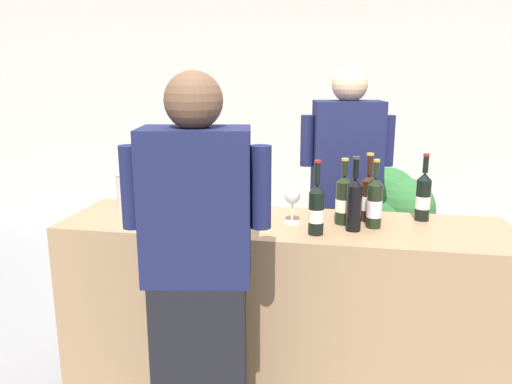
{
  "coord_description": "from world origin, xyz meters",
  "views": [
    {
      "loc": [
        0.31,
        -2.38,
        1.73
      ],
      "look_at": [
        -0.13,
        0.0,
        1.15
      ],
      "focal_mm": 35.18,
      "sensor_mm": 36.0,
      "label": 1
    }
  ],
  "objects_px": {
    "wine_bottle_1": "(344,199)",
    "wine_bottle_3": "(368,197)",
    "wine_bottle_6": "(354,202)",
    "wine_glass": "(292,197)",
    "wine_bottle_0": "(423,196)",
    "person_server": "(344,214)",
    "person_guest": "(199,298)",
    "wine_bottle_4": "(375,203)",
    "ice_bucket": "(134,189)",
    "potted_shrub": "(391,224)",
    "wine_bottle_2": "(316,209)",
    "wine_bottle_5": "(204,196)"
  },
  "relations": [
    {
      "from": "wine_bottle_2",
      "to": "wine_glass",
      "type": "relative_size",
      "value": 1.83
    },
    {
      "from": "wine_bottle_0",
      "to": "wine_bottle_5",
      "type": "xyz_separation_m",
      "value": [
        -1.08,
        -0.21,
        0.0
      ]
    },
    {
      "from": "wine_glass",
      "to": "person_server",
      "type": "bearing_deg",
      "value": 70.03
    },
    {
      "from": "wine_bottle_0",
      "to": "person_guest",
      "type": "relative_size",
      "value": 0.2
    },
    {
      "from": "wine_bottle_5",
      "to": "wine_bottle_2",
      "type": "bearing_deg",
      "value": -11.02
    },
    {
      "from": "wine_bottle_2",
      "to": "person_server",
      "type": "height_order",
      "value": "person_server"
    },
    {
      "from": "wine_bottle_2",
      "to": "wine_glass",
      "type": "xyz_separation_m",
      "value": [
        -0.13,
        0.15,
        0.02
      ]
    },
    {
      "from": "wine_bottle_4",
      "to": "wine_bottle_5",
      "type": "xyz_separation_m",
      "value": [
        -0.83,
        -0.04,
        0.01
      ]
    },
    {
      "from": "wine_glass",
      "to": "potted_shrub",
      "type": "bearing_deg",
      "value": 61.65
    },
    {
      "from": "wine_bottle_5",
      "to": "wine_bottle_0",
      "type": "bearing_deg",
      "value": 11.24
    },
    {
      "from": "wine_bottle_2",
      "to": "person_guest",
      "type": "height_order",
      "value": "person_guest"
    },
    {
      "from": "wine_bottle_4",
      "to": "potted_shrub",
      "type": "relative_size",
      "value": 0.31
    },
    {
      "from": "wine_bottle_0",
      "to": "wine_bottle_4",
      "type": "height_order",
      "value": "wine_bottle_0"
    },
    {
      "from": "wine_bottle_1",
      "to": "wine_bottle_4",
      "type": "relative_size",
      "value": 0.98
    },
    {
      "from": "wine_bottle_5",
      "to": "ice_bucket",
      "type": "bearing_deg",
      "value": 156.73
    },
    {
      "from": "wine_bottle_3",
      "to": "wine_glass",
      "type": "relative_size",
      "value": 1.82
    },
    {
      "from": "person_guest",
      "to": "wine_bottle_3",
      "type": "bearing_deg",
      "value": 47.11
    },
    {
      "from": "wine_bottle_1",
      "to": "wine_glass",
      "type": "distance_m",
      "value": 0.25
    },
    {
      "from": "wine_bottle_3",
      "to": "wine_bottle_6",
      "type": "relative_size",
      "value": 0.97
    },
    {
      "from": "wine_bottle_0",
      "to": "person_guest",
      "type": "xyz_separation_m",
      "value": [
        -0.94,
        -0.78,
        -0.27
      ]
    },
    {
      "from": "wine_bottle_0",
      "to": "wine_bottle_1",
      "type": "distance_m",
      "value": 0.41
    },
    {
      "from": "person_server",
      "to": "person_guest",
      "type": "xyz_separation_m",
      "value": [
        -0.55,
        -1.29,
        -0.01
      ]
    },
    {
      "from": "potted_shrub",
      "to": "wine_bottle_5",
      "type": "bearing_deg",
      "value": -132.62
    },
    {
      "from": "wine_bottle_0",
      "to": "person_server",
      "type": "height_order",
      "value": "person_server"
    },
    {
      "from": "wine_bottle_2",
      "to": "potted_shrub",
      "type": "relative_size",
      "value": 0.32
    },
    {
      "from": "wine_bottle_6",
      "to": "wine_glass",
      "type": "height_order",
      "value": "wine_bottle_6"
    },
    {
      "from": "wine_bottle_4",
      "to": "person_guest",
      "type": "relative_size",
      "value": 0.19
    },
    {
      "from": "wine_bottle_0",
      "to": "wine_bottle_2",
      "type": "bearing_deg",
      "value": -147.63
    },
    {
      "from": "wine_bottle_2",
      "to": "wine_bottle_3",
      "type": "height_order",
      "value": "wine_bottle_2"
    },
    {
      "from": "wine_bottle_3",
      "to": "person_guest",
      "type": "xyz_separation_m",
      "value": [
        -0.67,
        -0.72,
        -0.27
      ]
    },
    {
      "from": "wine_bottle_0",
      "to": "wine_bottle_5",
      "type": "bearing_deg",
      "value": -168.76
    },
    {
      "from": "wine_bottle_0",
      "to": "wine_bottle_3",
      "type": "distance_m",
      "value": 0.28
    },
    {
      "from": "wine_bottle_6",
      "to": "person_server",
      "type": "relative_size",
      "value": 0.2
    },
    {
      "from": "wine_glass",
      "to": "person_guest",
      "type": "distance_m",
      "value": 0.73
    },
    {
      "from": "wine_bottle_5",
      "to": "person_guest",
      "type": "bearing_deg",
      "value": -76.12
    },
    {
      "from": "wine_bottle_1",
      "to": "wine_bottle_3",
      "type": "relative_size",
      "value": 0.95
    },
    {
      "from": "wine_bottle_4",
      "to": "wine_glass",
      "type": "xyz_separation_m",
      "value": [
        -0.39,
        -0.0,
        0.01
      ]
    },
    {
      "from": "wine_bottle_1",
      "to": "wine_bottle_4",
      "type": "distance_m",
      "value": 0.15
    },
    {
      "from": "wine_bottle_6",
      "to": "person_guest",
      "type": "relative_size",
      "value": 0.2
    },
    {
      "from": "wine_bottle_1",
      "to": "potted_shrub",
      "type": "bearing_deg",
      "value": 72.28
    },
    {
      "from": "wine_bottle_0",
      "to": "wine_bottle_3",
      "type": "height_order",
      "value": "wine_bottle_3"
    },
    {
      "from": "wine_bottle_4",
      "to": "person_server",
      "type": "bearing_deg",
      "value": 101.58
    },
    {
      "from": "wine_bottle_0",
      "to": "wine_bottle_2",
      "type": "height_order",
      "value": "wine_bottle_2"
    },
    {
      "from": "person_server",
      "to": "potted_shrub",
      "type": "height_order",
      "value": "person_server"
    },
    {
      "from": "ice_bucket",
      "to": "person_server",
      "type": "height_order",
      "value": "person_server"
    },
    {
      "from": "wine_bottle_5",
      "to": "ice_bucket",
      "type": "height_order",
      "value": "wine_bottle_5"
    },
    {
      "from": "wine_bottle_2",
      "to": "wine_bottle_1",
      "type": "bearing_deg",
      "value": 57.77
    },
    {
      "from": "wine_bottle_1",
      "to": "potted_shrub",
      "type": "distance_m",
      "value": 1.15
    },
    {
      "from": "wine_bottle_1",
      "to": "person_guest",
      "type": "relative_size",
      "value": 0.19
    },
    {
      "from": "wine_bottle_4",
      "to": "wine_bottle_6",
      "type": "distance_m",
      "value": 0.12
    }
  ]
}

